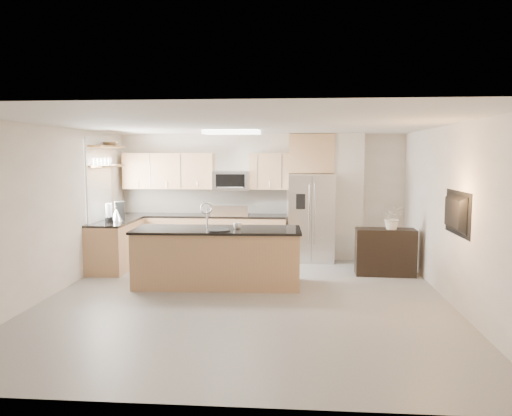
# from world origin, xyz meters

# --- Properties ---
(floor) EXTENTS (6.50, 6.50, 0.00)m
(floor) POSITION_xyz_m (0.00, 0.00, 0.00)
(floor) COLOR #999591
(floor) RESTS_ON ground
(ceiling) EXTENTS (6.00, 6.50, 0.02)m
(ceiling) POSITION_xyz_m (0.00, 0.00, 2.60)
(ceiling) COLOR silver
(ceiling) RESTS_ON wall_back
(wall_back) EXTENTS (6.00, 0.02, 2.60)m
(wall_back) POSITION_xyz_m (0.00, 3.25, 1.30)
(wall_back) COLOR silver
(wall_back) RESTS_ON floor
(wall_front) EXTENTS (6.00, 0.02, 2.60)m
(wall_front) POSITION_xyz_m (0.00, -3.25, 1.30)
(wall_front) COLOR silver
(wall_front) RESTS_ON floor
(wall_left) EXTENTS (0.02, 6.50, 2.60)m
(wall_left) POSITION_xyz_m (-3.00, 0.00, 1.30)
(wall_left) COLOR silver
(wall_left) RESTS_ON floor
(wall_right) EXTENTS (0.02, 6.50, 2.60)m
(wall_right) POSITION_xyz_m (3.00, 0.00, 1.30)
(wall_right) COLOR silver
(wall_right) RESTS_ON floor
(back_counter) EXTENTS (3.55, 0.66, 1.44)m
(back_counter) POSITION_xyz_m (-1.23, 2.93, 0.47)
(back_counter) COLOR tan
(back_counter) RESTS_ON floor
(left_counter) EXTENTS (0.66, 1.50, 0.92)m
(left_counter) POSITION_xyz_m (-2.67, 1.85, 0.46)
(left_counter) COLOR tan
(left_counter) RESTS_ON floor
(range) EXTENTS (0.76, 0.64, 1.14)m
(range) POSITION_xyz_m (-0.60, 2.92, 0.47)
(range) COLOR black
(range) RESTS_ON floor
(upper_cabinets) EXTENTS (3.50, 0.33, 0.75)m
(upper_cabinets) POSITION_xyz_m (-1.30, 3.09, 1.83)
(upper_cabinets) COLOR tan
(upper_cabinets) RESTS_ON wall_back
(microwave) EXTENTS (0.76, 0.40, 0.40)m
(microwave) POSITION_xyz_m (-0.60, 3.04, 1.63)
(microwave) COLOR silver
(microwave) RESTS_ON upper_cabinets
(refrigerator) EXTENTS (0.92, 0.78, 1.78)m
(refrigerator) POSITION_xyz_m (1.06, 2.87, 0.89)
(refrigerator) COLOR silver
(refrigerator) RESTS_ON floor
(partition_column) EXTENTS (0.60, 0.30, 2.60)m
(partition_column) POSITION_xyz_m (1.82, 3.10, 1.30)
(partition_column) COLOR silver
(partition_column) RESTS_ON floor
(window) EXTENTS (0.04, 1.15, 1.65)m
(window) POSITION_xyz_m (-2.98, 1.85, 1.65)
(window) COLOR white
(window) RESTS_ON wall_left
(shelf_lower) EXTENTS (0.30, 1.20, 0.04)m
(shelf_lower) POSITION_xyz_m (-2.85, 1.95, 1.95)
(shelf_lower) COLOR olive
(shelf_lower) RESTS_ON wall_left
(shelf_upper) EXTENTS (0.30, 1.20, 0.04)m
(shelf_upper) POSITION_xyz_m (-2.85, 1.95, 2.32)
(shelf_upper) COLOR olive
(shelf_upper) RESTS_ON wall_left
(ceiling_fixture) EXTENTS (1.00, 0.50, 0.06)m
(ceiling_fixture) POSITION_xyz_m (-0.40, 1.60, 2.56)
(ceiling_fixture) COLOR white
(ceiling_fixture) RESTS_ON ceiling
(island) EXTENTS (2.78, 1.10, 1.37)m
(island) POSITION_xyz_m (-0.55, 0.76, 0.48)
(island) COLOR tan
(island) RESTS_ON floor
(credenza) EXTENTS (1.06, 0.47, 0.84)m
(credenza) POSITION_xyz_m (2.36, 1.71, 0.42)
(credenza) COLOR black
(credenza) RESTS_ON floor
(cup) EXTENTS (0.16, 0.16, 0.11)m
(cup) POSITION_xyz_m (-0.21, 0.75, 1.00)
(cup) COLOR white
(cup) RESTS_ON island
(platter) EXTENTS (0.50, 0.50, 0.02)m
(platter) POSITION_xyz_m (-0.49, 0.54, 0.96)
(platter) COLOR black
(platter) RESTS_ON island
(blender) EXTENTS (0.15, 0.15, 0.36)m
(blender) POSITION_xyz_m (-2.67, 1.54, 1.07)
(blender) COLOR black
(blender) RESTS_ON left_counter
(kettle) EXTENTS (0.22, 0.22, 0.28)m
(kettle) POSITION_xyz_m (-2.62, 1.79, 1.04)
(kettle) COLOR silver
(kettle) RESTS_ON left_counter
(coffee_maker) EXTENTS (0.25, 0.27, 0.34)m
(coffee_maker) POSITION_xyz_m (-2.70, 2.15, 1.08)
(coffee_maker) COLOR black
(coffee_maker) RESTS_ON left_counter
(bowl) EXTENTS (0.48, 0.48, 0.10)m
(bowl) POSITION_xyz_m (-2.85, 2.19, 2.39)
(bowl) COLOR silver
(bowl) RESTS_ON shelf_upper
(flower_vase) EXTENTS (0.65, 0.59, 0.64)m
(flower_vase) POSITION_xyz_m (2.46, 1.63, 1.16)
(flower_vase) COLOR silver
(flower_vase) RESTS_ON credenza
(television) EXTENTS (0.14, 1.08, 0.62)m
(television) POSITION_xyz_m (2.91, -0.20, 1.35)
(television) COLOR black
(television) RESTS_ON wall_right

